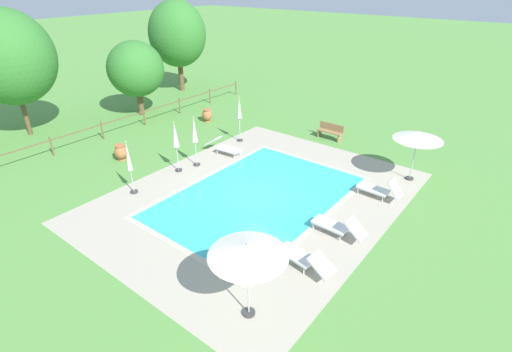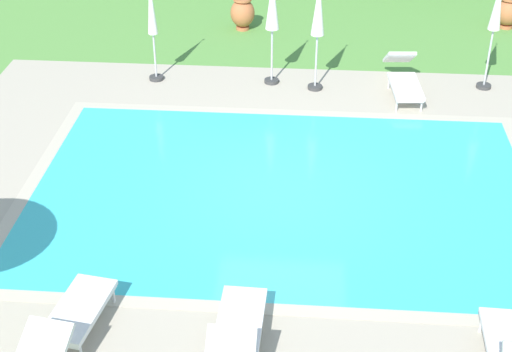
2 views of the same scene
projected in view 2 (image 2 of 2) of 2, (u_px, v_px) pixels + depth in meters
The scene contains 13 objects.
ground_plane at pixel (282, 192), 13.19m from camera, with size 160.00×160.00×0.00m, color #599342.
pool_deck_paving at pixel (282, 192), 13.19m from camera, with size 13.24×10.45×0.01m, color #B2A893.
swimming_pool_water at pixel (282, 192), 13.19m from camera, with size 8.56×5.76×0.01m, color #38C6D1.
pool_coping_rim at pixel (282, 192), 13.19m from camera, with size 9.04×6.24×0.01m.
sun_lounger_north_near_steps at pixel (404, 78), 16.30m from camera, with size 0.75×2.06×0.81m.
sun_lounger_north_mid at pixel (237, 333), 9.73m from camera, with size 0.65×2.00×0.86m.
sun_lounger_north_end at pixel (68, 322), 9.93m from camera, with size 0.91×2.13×0.73m.
patio_umbrella_closed_row_west at pixel (152, 16), 16.32m from camera, with size 0.32×0.32×2.40m.
patio_umbrella_closed_row_mid_west at pixel (496, 13), 15.84m from camera, with size 0.32×0.32×2.54m.
patio_umbrella_closed_row_centre at pixel (272, 10), 16.07m from camera, with size 0.32×0.32×2.47m.
patio_umbrella_closed_row_mid_east at pixel (318, 15), 15.81m from camera, with size 0.32×0.32×2.49m.
terracotta_urn_near_fence at pixel (508, 12), 19.58m from camera, with size 0.63×0.63×0.81m.
terracotta_urn_by_tree at pixel (243, 13), 19.48m from camera, with size 0.62×0.62×0.83m.
Camera 2 is at (0.42, -11.04, 7.23)m, focal length 53.63 mm.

